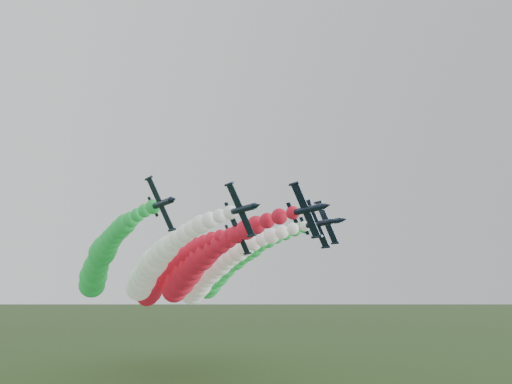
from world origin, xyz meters
TOP-DOWN VIEW (x-y plane):
  - jet_lead at (1.81, 46.23)m, footprint 17.08×92.26m
  - jet_inner_left at (-6.97, 54.85)m, footprint 17.14×92.32m
  - jet_inner_right at (13.61, 58.08)m, footprint 17.44×92.62m
  - jet_outer_left at (-20.42, 62.03)m, footprint 17.14×92.32m
  - jet_outer_right at (23.94, 66.06)m, footprint 17.68×92.86m
  - jet_trail at (2.64, 72.39)m, footprint 17.27×92.45m

SIDE VIEW (x-z plane):
  - jet_trail at x=2.64m, z-range 16.40..40.31m
  - jet_inner_right at x=13.61m, z-range 17.10..41.18m
  - jet_lead at x=1.81m, z-range 18.14..41.86m
  - jet_inner_left at x=-6.97m, z-range 18.91..42.69m
  - jet_outer_right at x=23.94m, z-range 19.13..43.45m
  - jet_outer_left at x=-20.42m, z-range 20.11..43.89m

